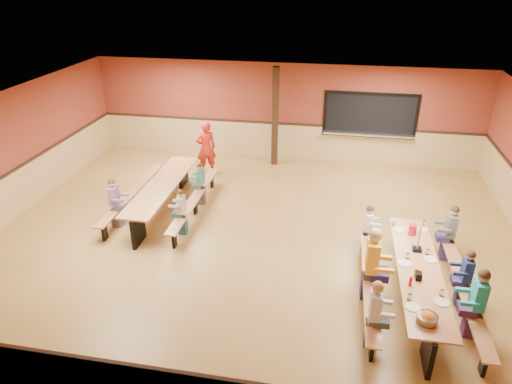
# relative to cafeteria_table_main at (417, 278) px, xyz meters

# --- Properties ---
(ground) EXTENTS (12.00, 12.00, 0.00)m
(ground) POSITION_rel_cafeteria_table_main_xyz_m (-3.29, 1.63, -0.53)
(ground) COLOR olive
(ground) RESTS_ON ground
(room_envelope) EXTENTS (12.04, 10.04, 3.02)m
(room_envelope) POSITION_rel_cafeteria_table_main_xyz_m (-3.29, 1.63, 0.16)
(room_envelope) COLOR brown
(room_envelope) RESTS_ON ground
(kitchen_pass_through) EXTENTS (2.78, 0.28, 1.38)m
(kitchen_pass_through) POSITION_rel_cafeteria_table_main_xyz_m (-0.69, 6.59, 0.96)
(kitchen_pass_through) COLOR black
(kitchen_pass_through) RESTS_ON ground
(structural_post) EXTENTS (0.18, 0.18, 3.00)m
(structural_post) POSITION_rel_cafeteria_table_main_xyz_m (-3.49, 6.03, 0.97)
(structural_post) COLOR black
(structural_post) RESTS_ON ground
(cafeteria_table_main) EXTENTS (1.91, 3.70, 0.74)m
(cafeteria_table_main) POSITION_rel_cafeteria_table_main_xyz_m (0.00, 0.00, 0.00)
(cafeteria_table_main) COLOR #AF7045
(cafeteria_table_main) RESTS_ON ground
(cafeteria_table_second) EXTENTS (1.91, 3.70, 0.74)m
(cafeteria_table_second) POSITION_rel_cafeteria_table_main_xyz_m (-5.78, 2.49, 0.00)
(cafeteria_table_second) COLOR #AF7045
(cafeteria_table_second) RESTS_ON ground
(seated_child_white_left) EXTENTS (0.38, 0.31, 1.23)m
(seated_child_white_left) POSITION_rel_cafeteria_table_main_xyz_m (-0.83, -1.23, 0.09)
(seated_child_white_left) COLOR silver
(seated_child_white_left) RESTS_ON ground
(seated_adult_yellow) EXTENTS (0.48, 0.40, 1.44)m
(seated_adult_yellow) POSITION_rel_cafeteria_table_main_xyz_m (-0.83, -0.01, 0.20)
(seated_adult_yellow) COLOR yellow
(seated_adult_yellow) RESTS_ON ground
(seated_child_grey_left) EXTENTS (0.32, 0.26, 1.10)m
(seated_child_grey_left) POSITION_rel_cafeteria_table_main_xyz_m (-0.83, 1.51, 0.03)
(seated_child_grey_left) COLOR white
(seated_child_grey_left) RESTS_ON ground
(seated_child_teal_right) EXTENTS (0.41, 0.33, 1.29)m
(seated_child_teal_right) POSITION_rel_cafeteria_table_main_xyz_m (0.82, -0.71, 0.12)
(seated_child_teal_right) COLOR teal
(seated_child_teal_right) RESTS_ON ground
(seated_child_navy_right) EXTENTS (0.34, 0.28, 1.14)m
(seated_child_navy_right) POSITION_rel_cafeteria_table_main_xyz_m (0.82, 0.07, 0.05)
(seated_child_navy_right) COLOR navy
(seated_child_navy_right) RESTS_ON ground
(seated_child_char_right) EXTENTS (0.38, 0.31, 1.24)m
(seated_child_char_right) POSITION_rel_cafeteria_table_main_xyz_m (0.82, 1.55, 0.09)
(seated_child_char_right) COLOR #575E63
(seated_child_char_right) RESTS_ON ground
(seated_child_purple_sec) EXTENTS (0.37, 0.30, 1.20)m
(seated_child_purple_sec) POSITION_rel_cafeteria_table_main_xyz_m (-6.61, 1.57, 0.08)
(seated_child_purple_sec) COLOR #7E5276
(seated_child_purple_sec) RESTS_ON ground
(seated_child_green_sec) EXTENTS (0.32, 0.27, 1.12)m
(seated_child_green_sec) POSITION_rel_cafeteria_table_main_xyz_m (-4.96, 3.04, 0.03)
(seated_child_green_sec) COLOR #327B63
(seated_child_green_sec) RESTS_ON ground
(seated_child_tan_sec) EXTENTS (0.32, 0.26, 1.10)m
(seated_child_tan_sec) POSITION_rel_cafeteria_table_main_xyz_m (-4.96, 1.52, 0.03)
(seated_child_tan_sec) COLOR #ACAB8D
(seated_child_tan_sec) RESTS_ON ground
(standing_woman) EXTENTS (0.70, 0.63, 1.62)m
(standing_woman) POSITION_rel_cafeteria_table_main_xyz_m (-5.35, 4.90, 0.28)
(standing_woman) COLOR red
(standing_woman) RESTS_ON ground
(punch_pitcher) EXTENTS (0.16, 0.16, 0.22)m
(punch_pitcher) POSITION_rel_cafeteria_table_main_xyz_m (0.01, 1.16, 0.32)
(punch_pitcher) COLOR red
(punch_pitcher) RESTS_ON cafeteria_table_main
(chip_bowl) EXTENTS (0.32, 0.32, 0.15)m
(chip_bowl) POSITION_rel_cafeteria_table_main_xyz_m (-0.07, -1.40, 0.29)
(chip_bowl) COLOR orange
(chip_bowl) RESTS_ON cafeteria_table_main
(napkin_dispenser) EXTENTS (0.10, 0.14, 0.13)m
(napkin_dispenser) POSITION_rel_cafeteria_table_main_xyz_m (-0.06, -0.33, 0.28)
(napkin_dispenser) COLOR black
(napkin_dispenser) RESTS_ON cafeteria_table_main
(condiment_mustard) EXTENTS (0.06, 0.06, 0.17)m
(condiment_mustard) POSITION_rel_cafeteria_table_main_xyz_m (-0.10, -0.26, 0.30)
(condiment_mustard) COLOR yellow
(condiment_mustard) RESTS_ON cafeteria_table_main
(condiment_ketchup) EXTENTS (0.06, 0.06, 0.17)m
(condiment_ketchup) POSITION_rel_cafeteria_table_main_xyz_m (-0.21, -0.53, 0.30)
(condiment_ketchup) COLOR #B2140F
(condiment_ketchup) RESTS_ON cafeteria_table_main
(table_paddle) EXTENTS (0.16, 0.16, 0.56)m
(table_paddle) POSITION_rel_cafeteria_table_main_xyz_m (0.03, 0.57, 0.35)
(table_paddle) COLOR black
(table_paddle) RESTS_ON cafeteria_table_main
(place_settings) EXTENTS (0.65, 3.30, 0.11)m
(place_settings) POSITION_rel_cafeteria_table_main_xyz_m (-0.00, 0.00, 0.27)
(place_settings) COLOR beige
(place_settings) RESTS_ON cafeteria_table_main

